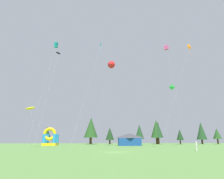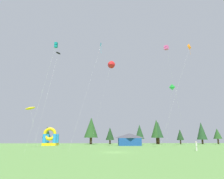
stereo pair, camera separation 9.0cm
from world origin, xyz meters
name	(u,v)px [view 2 (the right image)]	position (x,y,z in m)	size (l,w,h in m)	color
ground_plane	(115,152)	(0.00, 0.00, 0.00)	(120.00, 120.00, 0.00)	#5B8C42
kite_yellow_parafoil	(30,108)	(-21.39, 18.40, 10.07)	(4.43, 1.47, 10.67)	yellow
kite_red_delta	(111,64)	(-0.09, 15.01, 21.61)	(6.37, 2.62, 22.81)	red
kite_green_diamond	(172,88)	(18.97, 22.83, 17.33)	(2.30, 4.71, 18.06)	green
kite_black_parafoil	(58,53)	(-14.77, 17.36, 25.51)	(3.23, 8.09, 26.05)	black
kite_orange_diamond	(190,47)	(20.99, 12.90, 25.99)	(9.64, 2.54, 26.81)	orange
kite_pink_box	(166,48)	(12.61, 7.07, 22.95)	(6.33, 7.05, 23.46)	#EA599E
kite_cyan_diamond	(101,46)	(-2.79, 13.64, 26.16)	(6.01, 10.37, 27.13)	#19B7CC
kite_teal_box	(56,46)	(-11.39, 0.55, 19.88)	(4.60, 0.92, 20.51)	#0C7F7A
person_near_camera	(196,145)	(15.88, 3.27, 1.05)	(0.41, 0.41, 1.77)	silver
inflatable_orange_dome	(50,139)	(-18.91, 32.13, 2.08)	(4.38, 4.73, 5.69)	yellow
festival_tent	(130,139)	(6.49, 29.46, 1.91)	(7.04, 3.54, 3.82)	#19478C
tree_row_0	(47,132)	(-22.46, 40.79, 4.32)	(3.06, 3.06, 6.40)	#4C331E
tree_row_1	(91,128)	(-6.59, 45.57, 6.38)	(5.41, 5.41, 10.36)	#4C331E
tree_row_2	(110,134)	(0.89, 45.66, 4.00)	(3.38, 3.38, 6.49)	#4C331E
tree_row_3	(140,132)	(11.77, 40.55, 4.62)	(3.28, 3.28, 7.33)	#4C331E
tree_row_4	(157,129)	(19.44, 45.03, 5.95)	(4.55, 4.55, 9.56)	#4C331E
tree_row_5	(158,130)	(19.96, 44.48, 5.47)	(3.79, 3.79, 8.61)	#4C331E
tree_row_6	(180,135)	(28.22, 43.53, 3.59)	(2.79, 2.79, 5.69)	#4C331E
tree_row_7	(201,131)	(37.96, 45.65, 5.15)	(3.97, 3.97, 8.65)	#4C331E
tree_row_8	(217,134)	(43.89, 44.73, 4.03)	(3.27, 3.27, 6.15)	#4C331E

